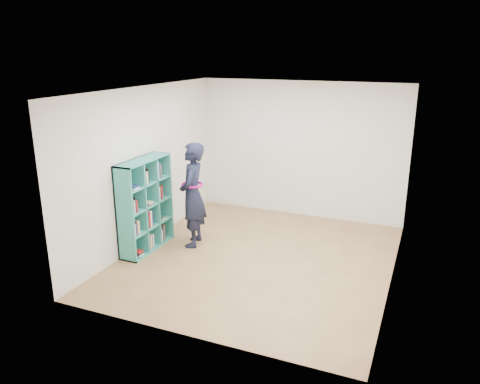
% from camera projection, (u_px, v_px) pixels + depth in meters
% --- Properties ---
extents(floor, '(4.50, 4.50, 0.00)m').
position_uv_depth(floor, '(258.00, 258.00, 7.35)').
color(floor, brown).
rests_on(floor, ground).
extents(ceiling, '(4.50, 4.50, 0.00)m').
position_uv_depth(ceiling, '(260.00, 90.00, 6.59)').
color(ceiling, white).
rests_on(ceiling, wall_back).
extents(wall_left, '(0.02, 4.50, 2.60)m').
position_uv_depth(wall_left, '(146.00, 166.00, 7.71)').
color(wall_left, silver).
rests_on(wall_left, floor).
extents(wall_right, '(0.02, 4.50, 2.60)m').
position_uv_depth(wall_right, '(400.00, 194.00, 6.23)').
color(wall_right, silver).
rests_on(wall_right, floor).
extents(wall_back, '(4.00, 0.02, 2.60)m').
position_uv_depth(wall_back, '(300.00, 150.00, 8.95)').
color(wall_back, silver).
rests_on(wall_back, floor).
extents(wall_front, '(4.00, 0.02, 2.60)m').
position_uv_depth(wall_front, '(185.00, 231.00, 4.99)').
color(wall_front, silver).
rests_on(wall_front, floor).
extents(bookshelf, '(0.33, 1.13, 1.51)m').
position_uv_depth(bookshelf, '(144.00, 206.00, 7.53)').
color(bookshelf, teal).
rests_on(bookshelf, floor).
extents(person, '(0.57, 0.72, 1.74)m').
position_uv_depth(person, '(193.00, 195.00, 7.64)').
color(person, black).
rests_on(person, floor).
extents(smartphone, '(0.06, 0.09, 0.12)m').
position_uv_depth(smartphone, '(185.00, 186.00, 7.71)').
color(smartphone, silver).
rests_on(smartphone, person).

